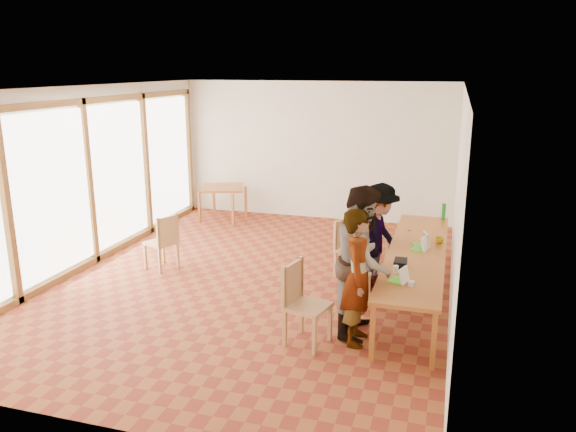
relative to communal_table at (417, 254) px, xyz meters
name	(u,v)px	position (x,y,z in m)	size (l,w,h in m)	color
ground	(255,279)	(-2.50, 0.11, -0.70)	(8.00, 8.00, 0.00)	brown
wall_back	(316,151)	(-2.50, 4.11, 0.80)	(6.00, 0.10, 3.00)	white
wall_front	(98,279)	(-2.50, -3.89, 0.80)	(6.00, 0.10, 3.00)	white
wall_right	(457,200)	(0.50, 0.11, 0.80)	(0.10, 8.00, 3.00)	white
window_wall	(88,177)	(-5.46, 0.11, 0.80)	(0.10, 8.00, 3.00)	white
ceiling	(252,86)	(-2.50, 0.11, 2.32)	(6.00, 8.00, 0.04)	white
communal_table	(417,254)	(0.00, 0.00, 0.00)	(0.80, 4.00, 0.75)	#AF6B27
side_table	(223,190)	(-4.40, 3.31, -0.03)	(0.90, 0.90, 0.75)	#AF6B27
chair_near	(300,294)	(-1.27, -1.70, -0.08)	(0.57, 0.57, 0.54)	tan
chair_mid	(349,268)	(-0.91, -0.34, -0.18)	(0.43, 0.43, 0.45)	tan
chair_far	(346,241)	(-1.16, 0.73, -0.13)	(0.54, 0.54, 0.49)	tan
chair_empty	(366,226)	(-0.95, 1.50, -0.07)	(0.60, 0.60, 0.55)	tan
chair_spare	(164,237)	(-4.08, 0.09, -0.12)	(0.58, 0.58, 0.50)	tan
person_near	(359,277)	(-0.59, -1.51, 0.15)	(0.62, 0.41, 1.70)	gray
person_mid	(364,261)	(-0.58, -1.22, 0.25)	(0.93, 0.72, 1.91)	gray
person_far	(378,238)	(-0.58, 0.24, 0.12)	(1.06, 0.61, 1.65)	gray
laptop_near	(401,278)	(-0.11, -1.28, 0.10)	(0.26, 0.28, 0.19)	#59D82E
laptop_mid	(421,246)	(0.06, 0.05, 0.10)	(0.26, 0.28, 0.20)	#59D82E
laptop_far	(424,243)	(0.08, 0.24, 0.11)	(0.28, 0.30, 0.21)	#59D82E
yellow_mug	(439,240)	(0.29, 0.45, 0.09)	(0.12, 0.12, 0.10)	#C09E0A
green_bottle	(444,212)	(0.31, 1.85, 0.19)	(0.07, 0.07, 0.28)	#156D1C
clear_glass	(396,269)	(-0.20, -0.96, 0.09)	(0.07, 0.07, 0.09)	silver
condiment_cup	(411,284)	(0.03, -1.37, 0.08)	(0.08, 0.08, 0.06)	white
pink_phone	(410,230)	(-0.19, 1.03, 0.05)	(0.05, 0.10, 0.01)	#C12E6B
black_pouch	(400,263)	(-0.17, -0.72, 0.09)	(0.16, 0.26, 0.09)	black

